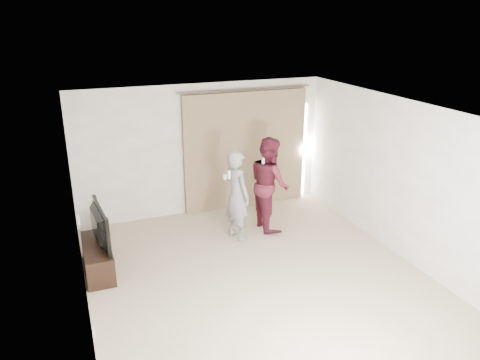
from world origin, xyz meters
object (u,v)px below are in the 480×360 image
person_man (237,195)px  person_woman (269,183)px  tv_console (98,258)px  tv (94,227)px

person_man → person_woman: 0.76m
tv_console → tv: 0.54m
tv_console → person_woman: 3.28m
tv_console → person_man: person_man is taller
tv → person_woman: bearing=-85.7°
tv_console → tv: bearing=0.0°
tv → person_man: person_man is taller
person_man → tv: bearing=-173.3°
tv_console → person_woman: person_woman is taller
person_man → person_woman: bearing=16.1°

